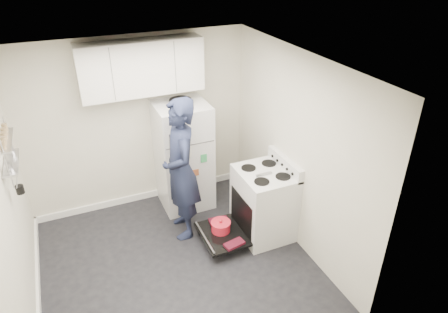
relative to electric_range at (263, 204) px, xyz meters
name	(u,v)px	position (x,y,z in m)	size (l,w,h in m)	color
room	(168,182)	(-1.29, -0.12, 0.74)	(3.21, 3.21, 2.51)	black
electric_range	(263,204)	(0.00, 0.00, 0.00)	(0.66, 0.76, 1.10)	silver
open_oven_door	(222,231)	(-0.59, 0.02, -0.29)	(0.55, 0.71, 0.21)	black
refrigerator	(183,155)	(-0.72, 1.10, 0.34)	(0.72, 0.74, 1.67)	silver
upper_cabinets	(142,68)	(-1.16, 1.28, 1.63)	(1.60, 0.33, 0.70)	silver
wall_shelf_rack	(8,152)	(-2.78, 0.34, 1.21)	(0.14, 0.60, 0.61)	#B2B2B7
person	(181,170)	(-0.96, 0.46, 0.50)	(0.70, 0.46, 1.93)	#191F38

